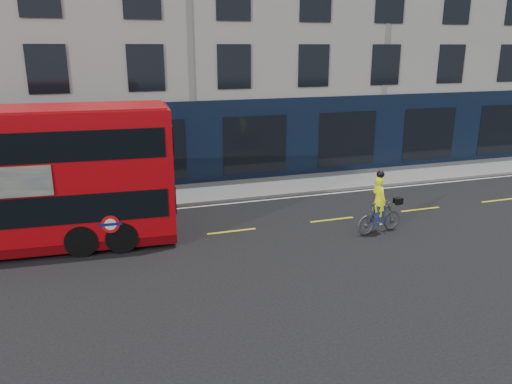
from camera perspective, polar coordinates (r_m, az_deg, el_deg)
name	(u,v)px	position (r m, az deg, el deg)	size (l,w,h in m)	color
ground	(244,247)	(16.69, -1.40, -6.26)	(120.00, 120.00, 0.00)	black
pavement	(202,193)	(22.62, -6.20, -0.07)	(60.00, 3.00, 0.12)	gray
kerb	(209,202)	(21.22, -5.34, -1.14)	(60.00, 0.12, 0.13)	gray
building_terrace	(171,25)	(28.07, -9.65, 18.33)	(50.00, 10.07, 15.00)	#A09E97
road_edge_line	(211,205)	(20.96, -5.15, -1.53)	(58.00, 0.10, 0.01)	silver
lane_dashes	(232,231)	(18.03, -2.79, -4.50)	(58.00, 0.12, 0.01)	gold
cyclist	(380,212)	(18.19, 13.94, -2.25)	(1.98, 0.84, 2.29)	#4E5054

